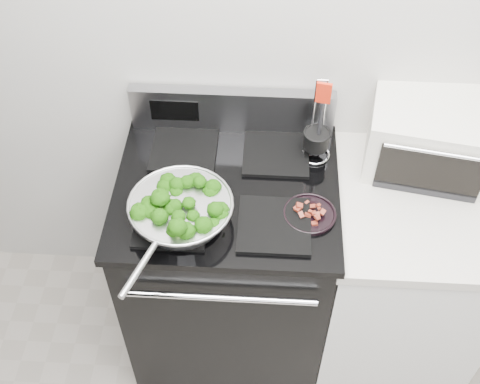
# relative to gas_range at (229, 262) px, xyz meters

# --- Properties ---
(back_wall) EXTENTS (4.00, 0.02, 2.70)m
(back_wall) POSITION_rel_gas_range_xyz_m (0.30, 0.34, 0.86)
(back_wall) COLOR beige
(back_wall) RESTS_ON ground
(gas_range) EXTENTS (0.79, 0.69, 1.13)m
(gas_range) POSITION_rel_gas_range_xyz_m (0.00, 0.00, 0.00)
(gas_range) COLOR black
(gas_range) RESTS_ON floor
(counter) EXTENTS (0.62, 0.68, 0.92)m
(counter) POSITION_rel_gas_range_xyz_m (0.68, -0.00, -0.03)
(counter) COLOR white
(counter) RESTS_ON floor
(skillet) EXTENTS (0.35, 0.54, 0.07)m
(skillet) POSITION_rel_gas_range_xyz_m (-0.14, -0.17, 0.52)
(skillet) COLOR silver
(skillet) RESTS_ON gas_range
(broccoli_pile) EXTENTS (0.27, 0.27, 0.09)m
(broccoli_pile) POSITION_rel_gas_range_xyz_m (-0.14, -0.16, 0.54)
(broccoli_pile) COLOR black
(broccoli_pile) RESTS_ON skillet
(bacon_plate) EXTENTS (0.18, 0.18, 0.04)m
(bacon_plate) POSITION_rel_gas_range_xyz_m (0.29, -0.12, 0.48)
(bacon_plate) COLOR black
(bacon_plate) RESTS_ON gas_range
(utensil_holder) EXTENTS (0.11, 0.11, 0.34)m
(utensil_holder) POSITION_rel_gas_range_xyz_m (0.31, 0.17, 0.52)
(utensil_holder) COLOR silver
(utensil_holder) RESTS_ON gas_range
(toaster_oven) EXTENTS (0.49, 0.41, 0.26)m
(toaster_oven) POSITION_rel_gas_range_xyz_m (0.72, 0.19, 0.56)
(toaster_oven) COLOR white
(toaster_oven) RESTS_ON counter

